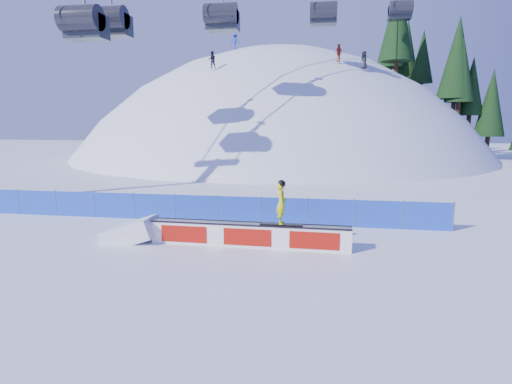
# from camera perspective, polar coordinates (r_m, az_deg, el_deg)

# --- Properties ---
(ground) EXTENTS (160.00, 160.00, 0.00)m
(ground) POSITION_cam_1_polar(r_m,az_deg,el_deg) (14.41, -13.92, -8.38)
(ground) COLOR white
(ground) RESTS_ON ground
(snow_hill) EXTENTS (64.00, 64.00, 64.00)m
(snow_hill) POSITION_cam_1_polar(r_m,az_deg,el_deg) (59.26, 3.12, -12.34)
(snow_hill) COLOR white
(snow_hill) RESTS_ON ground
(treeline) EXTENTS (21.15, 10.96, 21.07)m
(treeline) POSITION_cam_1_polar(r_m,az_deg,el_deg) (56.45, 26.30, 15.36)
(treeline) COLOR #301E13
(treeline) RESTS_ON ground
(safety_fence) EXTENTS (22.05, 0.05, 1.30)m
(safety_fence) POSITION_cam_1_polar(r_m,az_deg,el_deg) (18.33, -8.56, -2.31)
(safety_fence) COLOR blue
(safety_fence) RESTS_ON ground
(rail_box) EXTENTS (7.30, 0.64, 0.88)m
(rail_box) POSITION_cam_1_polar(r_m,az_deg,el_deg) (14.52, -1.08, -6.15)
(rail_box) COLOR white
(rail_box) RESTS_ON ground
(snow_ramp) EXTENTS (2.13, 1.36, 1.32)m
(snow_ramp) POSITION_cam_1_polar(r_m,az_deg,el_deg) (16.13, -17.29, -6.56)
(snow_ramp) COLOR white
(snow_ramp) RESTS_ON ground
(snowboarder) EXTENTS (1.54, 0.57, 1.60)m
(snowboarder) POSITION_cam_1_polar(r_m,az_deg,el_deg) (14.05, 3.65, -1.54)
(snowboarder) COLOR black
(snowboarder) RESTS_ON rail_box
(distant_skiers) EXTENTS (15.57, 9.57, 5.03)m
(distant_skiers) POSITION_cam_1_polar(r_m,az_deg,el_deg) (43.90, 2.71, 19.40)
(distant_skiers) COLOR black
(distant_skiers) RESTS_ON ground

